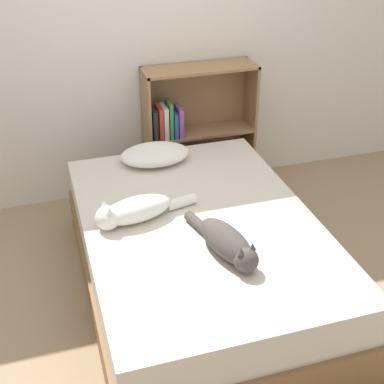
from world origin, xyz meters
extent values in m
plane|color=#997F60|center=(0.00, 0.00, 0.00)|extent=(8.00, 8.00, 0.00)
cube|color=silver|center=(0.00, 1.33, 1.25)|extent=(8.00, 0.06, 2.50)
cube|color=brown|center=(0.00, 0.00, 0.14)|extent=(1.30, 1.88, 0.28)
cube|color=beige|center=(0.00, 0.00, 0.39)|extent=(1.26, 1.83, 0.23)
ellipsoid|color=white|center=(-0.07, 0.75, 0.56)|extent=(0.46, 0.32, 0.11)
ellipsoid|color=white|center=(-0.32, 0.10, 0.58)|extent=(0.43, 0.25, 0.14)
sphere|color=white|center=(-0.49, 0.07, 0.58)|extent=(0.13, 0.13, 0.13)
cone|color=white|center=(-0.49, 0.03, 0.65)|extent=(0.04, 0.04, 0.03)
cone|color=white|center=(-0.50, 0.10, 0.65)|extent=(0.04, 0.04, 0.03)
cylinder|color=white|center=(-0.06, 0.16, 0.54)|extent=(0.19, 0.10, 0.06)
ellipsoid|color=#47423D|center=(0.03, -0.32, 0.59)|extent=(0.25, 0.42, 0.15)
sphere|color=#47423D|center=(0.08, -0.48, 0.58)|extent=(0.12, 0.12, 0.12)
cone|color=#47423D|center=(0.11, -0.48, 0.65)|extent=(0.04, 0.04, 0.03)
cone|color=#47423D|center=(0.04, -0.49, 0.65)|extent=(0.04, 0.04, 0.03)
cylinder|color=#47423D|center=(-0.03, -0.06, 0.54)|extent=(0.10, 0.19, 0.06)
cube|color=#8E6B47|center=(-0.03, 1.16, 0.49)|extent=(0.02, 0.26, 0.99)
cube|color=#8E6B47|center=(0.77, 1.16, 0.49)|extent=(0.02, 0.26, 0.99)
cube|color=#8E6B47|center=(0.37, 1.16, 0.01)|extent=(0.82, 0.26, 0.02)
cube|color=#8E6B47|center=(0.37, 1.16, 0.98)|extent=(0.82, 0.26, 0.02)
cube|color=#8E6B47|center=(0.37, 1.16, 0.49)|extent=(0.78, 0.26, 0.02)
cube|color=#8E6B47|center=(0.37, 1.28, 0.49)|extent=(0.82, 0.02, 0.99)
cube|color=#232328|center=(0.01, 1.12, 0.62)|extent=(0.03, 0.16, 0.22)
cube|color=#B7332D|center=(0.05, 1.12, 0.62)|extent=(0.03, 0.16, 0.24)
cube|color=beige|center=(0.09, 1.12, 0.62)|extent=(0.03, 0.16, 0.24)
cube|color=#337F47|center=(0.13, 1.12, 0.64)|extent=(0.02, 0.16, 0.27)
cube|color=#2D519E|center=(0.16, 1.12, 0.60)|extent=(0.03, 0.16, 0.19)
cube|color=#8C4C99|center=(0.20, 1.12, 0.61)|extent=(0.03, 0.16, 0.22)
camera|label=1|loc=(-0.76, -2.33, 2.16)|focal=50.00mm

